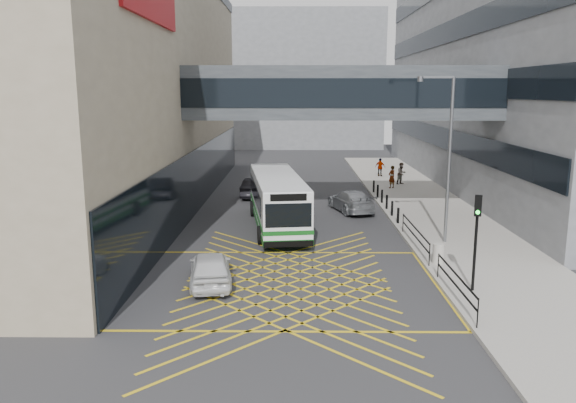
{
  "coord_description": "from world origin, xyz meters",
  "views": [
    {
      "loc": [
        0.27,
        -21.41,
        7.63
      ],
      "look_at": [
        0.0,
        4.0,
        2.6
      ],
      "focal_mm": 35.0,
      "sensor_mm": 36.0,
      "label": 1
    }
  ],
  "objects_px": {
    "car_dark": "(257,187)",
    "car_white": "(210,268)",
    "car_silver": "(351,200)",
    "litter_bin": "(438,253)",
    "pedestrian_a": "(392,177)",
    "pedestrian_c": "(380,167)",
    "pedestrian_b": "(402,173)",
    "bus": "(277,199)",
    "traffic_light": "(476,229)",
    "street_lamp": "(446,150)"
  },
  "relations": [
    {
      "from": "car_white",
      "to": "car_dark",
      "type": "relative_size",
      "value": 0.95
    },
    {
      "from": "car_dark",
      "to": "car_white",
      "type": "bearing_deg",
      "value": 97.21
    },
    {
      "from": "bus",
      "to": "pedestrian_a",
      "type": "bearing_deg",
      "value": 47.53
    },
    {
      "from": "street_lamp",
      "to": "litter_bin",
      "type": "distance_m",
      "value": 5.63
    },
    {
      "from": "car_silver",
      "to": "litter_bin",
      "type": "height_order",
      "value": "car_silver"
    },
    {
      "from": "litter_bin",
      "to": "pedestrian_c",
      "type": "distance_m",
      "value": 25.7
    },
    {
      "from": "pedestrian_c",
      "to": "litter_bin",
      "type": "bearing_deg",
      "value": 113.06
    },
    {
      "from": "car_dark",
      "to": "pedestrian_c",
      "type": "xyz_separation_m",
      "value": [
        10.36,
        9.14,
        0.24
      ]
    },
    {
      "from": "car_white",
      "to": "litter_bin",
      "type": "height_order",
      "value": "car_white"
    },
    {
      "from": "car_white",
      "to": "street_lamp",
      "type": "relative_size",
      "value": 0.54
    },
    {
      "from": "bus",
      "to": "traffic_light",
      "type": "xyz_separation_m",
      "value": [
        7.74,
        -10.77,
        0.98
      ]
    },
    {
      "from": "car_white",
      "to": "car_silver",
      "type": "distance_m",
      "value": 15.59
    },
    {
      "from": "car_white",
      "to": "street_lamp",
      "type": "xyz_separation_m",
      "value": [
        10.75,
        5.98,
        4.11
      ]
    },
    {
      "from": "traffic_light",
      "to": "street_lamp",
      "type": "relative_size",
      "value": 0.46
    },
    {
      "from": "traffic_light",
      "to": "street_lamp",
      "type": "xyz_separation_m",
      "value": [
        0.63,
        7.09,
        2.22
      ]
    },
    {
      "from": "pedestrian_a",
      "to": "pedestrian_c",
      "type": "relative_size",
      "value": 1.09
    },
    {
      "from": "bus",
      "to": "litter_bin",
      "type": "bearing_deg",
      "value": -52.29
    },
    {
      "from": "litter_bin",
      "to": "car_white",
      "type": "bearing_deg",
      "value": -166.12
    },
    {
      "from": "bus",
      "to": "pedestrian_c",
      "type": "relative_size",
      "value": 6.78
    },
    {
      "from": "traffic_light",
      "to": "pedestrian_b",
      "type": "distance_m",
      "value": 25.0
    },
    {
      "from": "car_white",
      "to": "car_silver",
      "type": "relative_size",
      "value": 0.94
    },
    {
      "from": "car_silver",
      "to": "bus",
      "type": "bearing_deg",
      "value": 27.62
    },
    {
      "from": "litter_bin",
      "to": "car_silver",
      "type": "bearing_deg",
      "value": 103.16
    },
    {
      "from": "bus",
      "to": "litter_bin",
      "type": "distance_m",
      "value": 10.36
    },
    {
      "from": "car_dark",
      "to": "pedestrian_c",
      "type": "height_order",
      "value": "pedestrian_c"
    },
    {
      "from": "litter_bin",
      "to": "car_dark",
      "type": "bearing_deg",
      "value": 118.74
    },
    {
      "from": "litter_bin",
      "to": "pedestrian_a",
      "type": "bearing_deg",
      "value": 86.29
    },
    {
      "from": "street_lamp",
      "to": "pedestrian_a",
      "type": "distance_m",
      "value": 16.38
    },
    {
      "from": "car_dark",
      "to": "traffic_light",
      "type": "xyz_separation_m",
      "value": [
        9.49,
        -20.02,
        1.86
      ]
    },
    {
      "from": "car_dark",
      "to": "pedestrian_b",
      "type": "xyz_separation_m",
      "value": [
        11.44,
        4.86,
        0.31
      ]
    },
    {
      "from": "pedestrian_b",
      "to": "pedestrian_c",
      "type": "bearing_deg",
      "value": 69.14
    },
    {
      "from": "bus",
      "to": "pedestrian_a",
      "type": "xyz_separation_m",
      "value": [
        8.58,
        12.25,
        -0.57
      ]
    },
    {
      "from": "car_white",
      "to": "pedestrian_a",
      "type": "height_order",
      "value": "pedestrian_a"
    },
    {
      "from": "car_white",
      "to": "street_lamp",
      "type": "distance_m",
      "value": 12.97
    },
    {
      "from": "car_white",
      "to": "pedestrian_b",
      "type": "distance_m",
      "value": 26.66
    },
    {
      "from": "bus",
      "to": "litter_bin",
      "type": "relative_size",
      "value": 12.33
    },
    {
      "from": "bus",
      "to": "pedestrian_a",
      "type": "distance_m",
      "value": 14.97
    },
    {
      "from": "pedestrian_b",
      "to": "pedestrian_c",
      "type": "distance_m",
      "value": 4.42
    },
    {
      "from": "bus",
      "to": "pedestrian_b",
      "type": "distance_m",
      "value": 17.12
    },
    {
      "from": "car_dark",
      "to": "pedestrian_b",
      "type": "relative_size",
      "value": 2.63
    },
    {
      "from": "pedestrian_c",
      "to": "bus",
      "type": "bearing_deg",
      "value": 90.86
    },
    {
      "from": "car_silver",
      "to": "pedestrian_c",
      "type": "xyz_separation_m",
      "value": [
        4.0,
        14.12,
        0.24
      ]
    },
    {
      "from": "car_dark",
      "to": "car_silver",
      "type": "xyz_separation_m",
      "value": [
        6.36,
        -4.97,
        0.01
      ]
    },
    {
      "from": "street_lamp",
      "to": "pedestrian_a",
      "type": "relative_size",
      "value": 4.68
    },
    {
      "from": "car_dark",
      "to": "pedestrian_b",
      "type": "bearing_deg",
      "value": -147.87
    },
    {
      "from": "car_dark",
      "to": "litter_bin",
      "type": "bearing_deg",
      "value": 127.86
    },
    {
      "from": "litter_bin",
      "to": "pedestrian_a",
      "type": "relative_size",
      "value": 0.51
    },
    {
      "from": "car_dark",
      "to": "traffic_light",
      "type": "height_order",
      "value": "traffic_light"
    },
    {
      "from": "bus",
      "to": "pedestrian_b",
      "type": "xyz_separation_m",
      "value": [
        9.69,
        14.1,
        -0.56
      ]
    },
    {
      "from": "pedestrian_a",
      "to": "pedestrian_b",
      "type": "bearing_deg",
      "value": -157.79
    }
  ]
}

